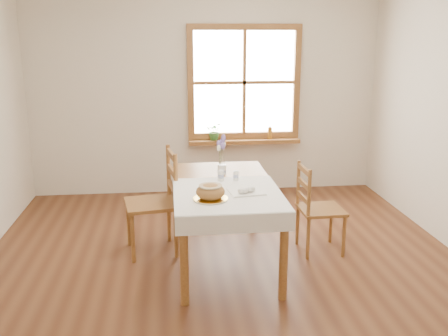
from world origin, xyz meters
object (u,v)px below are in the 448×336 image
(bread_plate, at_px, (210,199))
(chair_right, at_px, (321,208))
(dining_table, at_px, (224,193))
(flower_vase, at_px, (222,170))
(chair_left, at_px, (151,202))

(bread_plate, bearing_deg, chair_right, 27.66)
(bread_plate, bearing_deg, dining_table, 70.54)
(chair_right, bearing_deg, bread_plate, 115.76)
(chair_right, xyz_separation_m, flower_vase, (-0.94, 0.19, 0.36))
(dining_table, relative_size, chair_right, 1.83)
(bread_plate, xyz_separation_m, flower_vase, (0.17, 0.77, 0.03))
(dining_table, bearing_deg, chair_left, 156.41)
(chair_left, xyz_separation_m, flower_vase, (0.69, 0.02, 0.29))
(dining_table, height_order, chair_right, chair_right)
(dining_table, height_order, flower_vase, flower_vase)
(chair_left, bearing_deg, bread_plate, 25.04)
(dining_table, xyz_separation_m, chair_right, (0.95, 0.13, -0.23))
(dining_table, relative_size, bread_plate, 5.83)
(chair_right, distance_m, flower_vase, 1.02)
(chair_left, relative_size, flower_vase, 11.06)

